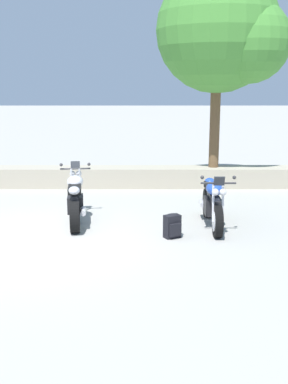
% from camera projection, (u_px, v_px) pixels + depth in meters
% --- Properties ---
extents(ground_plane, '(120.00, 120.00, 0.00)m').
position_uv_depth(ground_plane, '(42.00, 240.00, 8.74)').
color(ground_plane, '#A3A099').
extents(stone_wall, '(36.00, 0.80, 0.55)m').
position_uv_depth(stone_wall, '(78.00, 177.00, 13.36)').
color(stone_wall, '#A89E89').
rests_on(stone_wall, ground).
extents(motorcycle_silver_near_left, '(0.70, 2.06, 1.18)m').
position_uv_depth(motorcycle_silver_near_left, '(76.00, 199.00, 9.83)').
color(motorcycle_silver_near_left, black).
rests_on(motorcycle_silver_near_left, ground).
extents(motorcycle_blue_centre, '(0.67, 2.06, 1.18)m').
position_uv_depth(motorcycle_blue_centre, '(214.00, 203.00, 9.50)').
color(motorcycle_blue_centre, black).
rests_on(motorcycle_blue_centre, ground).
extents(rider_backpack, '(0.35, 0.34, 0.47)m').
position_uv_depth(rider_backpack, '(173.00, 225.00, 8.84)').
color(rider_backpack, black).
rests_on(rider_backpack, ground).
extents(leafy_tree_mid_left, '(3.47, 3.31, 5.35)m').
position_uv_depth(leafy_tree_mid_left, '(225.00, 33.00, 12.46)').
color(leafy_tree_mid_left, brown).
rests_on(leafy_tree_mid_left, stone_wall).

